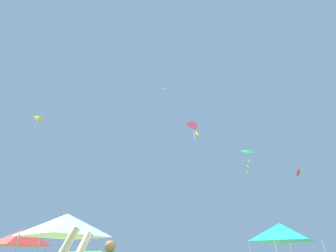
{
  "coord_description": "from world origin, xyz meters",
  "views": [
    {
      "loc": [
        -0.5,
        -5.22,
        1.5
      ],
      "look_at": [
        3.16,
        15.29,
        12.91
      ],
      "focal_mm": 25.88,
      "sensor_mm": 36.0,
      "label": 1
    }
  ],
  "objects_px": {
    "kite_red_delta": "(298,173)",
    "kite_magenta_delta": "(193,125)",
    "kite_yellow_diamond": "(38,119)",
    "kite_yellow_box": "(197,134)",
    "kite_green_delta": "(248,151)",
    "canopy_tent_teal": "(281,232)",
    "kite_green_diamond": "(165,88)",
    "canopy_tent_white": "(66,225)",
    "canopy_tent_red": "(21,238)"
  },
  "relations": [
    {
      "from": "kite_red_delta",
      "to": "kite_magenta_delta",
      "type": "distance_m",
      "value": 11.41
    },
    {
      "from": "kite_magenta_delta",
      "to": "kite_yellow_diamond",
      "type": "bearing_deg",
      "value": -167.84
    },
    {
      "from": "kite_yellow_box",
      "to": "kite_magenta_delta",
      "type": "distance_m",
      "value": 12.48
    },
    {
      "from": "kite_yellow_diamond",
      "to": "kite_green_delta",
      "type": "xyz_separation_m",
      "value": [
        17.69,
        -2.85,
        -2.92
      ]
    },
    {
      "from": "canopy_tent_teal",
      "to": "kite_yellow_diamond",
      "type": "bearing_deg",
      "value": 161.69
    },
    {
      "from": "canopy_tent_teal",
      "to": "kite_green_diamond",
      "type": "height_order",
      "value": "kite_green_diamond"
    },
    {
      "from": "kite_green_delta",
      "to": "kite_green_diamond",
      "type": "bearing_deg",
      "value": 105.78
    },
    {
      "from": "canopy_tent_white",
      "to": "kite_green_diamond",
      "type": "height_order",
      "value": "kite_green_diamond"
    },
    {
      "from": "canopy_tent_teal",
      "to": "canopy_tent_white",
      "type": "bearing_deg",
      "value": -175.0
    },
    {
      "from": "kite_green_delta",
      "to": "kite_green_diamond",
      "type": "relative_size",
      "value": 1.87
    },
    {
      "from": "canopy_tent_teal",
      "to": "kite_green_diamond",
      "type": "xyz_separation_m",
      "value": [
        -3.98,
        18.42,
        24.05
      ]
    },
    {
      "from": "canopy_tent_white",
      "to": "kite_red_delta",
      "type": "distance_m",
      "value": 20.4
    },
    {
      "from": "canopy_tent_teal",
      "to": "kite_magenta_delta",
      "type": "bearing_deg",
      "value": 105.08
    },
    {
      "from": "kite_red_delta",
      "to": "kite_yellow_diamond",
      "type": "bearing_deg",
      "value": 179.23
    },
    {
      "from": "canopy_tent_teal",
      "to": "kite_yellow_diamond",
      "type": "distance_m",
      "value": 20.43
    },
    {
      "from": "canopy_tent_red",
      "to": "kite_red_delta",
      "type": "distance_m",
      "value": 23.1
    },
    {
      "from": "canopy_tent_red",
      "to": "kite_green_diamond",
      "type": "height_order",
      "value": "kite_green_diamond"
    },
    {
      "from": "kite_yellow_diamond",
      "to": "kite_red_delta",
      "type": "height_order",
      "value": "kite_yellow_diamond"
    },
    {
      "from": "kite_green_diamond",
      "to": "canopy_tent_red",
      "type": "bearing_deg",
      "value": -131.02
    },
    {
      "from": "canopy_tent_teal",
      "to": "kite_magenta_delta",
      "type": "height_order",
      "value": "kite_magenta_delta"
    },
    {
      "from": "kite_magenta_delta",
      "to": "canopy_tent_red",
      "type": "bearing_deg",
      "value": -163.04
    },
    {
      "from": "kite_yellow_box",
      "to": "kite_green_delta",
      "type": "distance_m",
      "value": 19.75
    },
    {
      "from": "canopy_tent_white",
      "to": "kite_magenta_delta",
      "type": "xyz_separation_m",
      "value": [
        9.57,
        9.97,
        11.79
      ]
    },
    {
      "from": "kite_yellow_diamond",
      "to": "kite_green_diamond",
      "type": "relative_size",
      "value": 1.66
    },
    {
      "from": "kite_yellow_diamond",
      "to": "kite_magenta_delta",
      "type": "height_order",
      "value": "kite_magenta_delta"
    },
    {
      "from": "canopy_tent_red",
      "to": "kite_red_delta",
      "type": "relative_size",
      "value": 3.88
    },
    {
      "from": "canopy_tent_white",
      "to": "kite_yellow_box",
      "type": "distance_m",
      "value": 29.83
    },
    {
      "from": "canopy_tent_white",
      "to": "kite_magenta_delta",
      "type": "relative_size",
      "value": 1.45
    },
    {
      "from": "canopy_tent_red",
      "to": "kite_yellow_box",
      "type": "relative_size",
      "value": 1.7
    },
    {
      "from": "kite_green_delta",
      "to": "kite_magenta_delta",
      "type": "distance_m",
      "value": 8.62
    },
    {
      "from": "canopy_tent_teal",
      "to": "kite_green_diamond",
      "type": "distance_m",
      "value": 30.56
    },
    {
      "from": "kite_magenta_delta",
      "to": "canopy_tent_teal",
      "type": "bearing_deg",
      "value": -74.92
    },
    {
      "from": "canopy_tent_white",
      "to": "kite_green_diamond",
      "type": "relative_size",
      "value": 2.85
    },
    {
      "from": "canopy_tent_red",
      "to": "kite_yellow_diamond",
      "type": "relative_size",
      "value": 1.6
    },
    {
      "from": "canopy_tent_red",
      "to": "kite_green_delta",
      "type": "xyz_separation_m",
      "value": [
        16.21,
        -1.97,
        6.54
      ]
    },
    {
      "from": "kite_magenta_delta",
      "to": "kite_yellow_box",
      "type": "bearing_deg",
      "value": 69.76
    },
    {
      "from": "kite_yellow_box",
      "to": "kite_magenta_delta",
      "type": "bearing_deg",
      "value": -110.24
    },
    {
      "from": "kite_green_diamond",
      "to": "kite_magenta_delta",
      "type": "height_order",
      "value": "kite_green_diamond"
    },
    {
      "from": "kite_yellow_diamond",
      "to": "canopy_tent_red",
      "type": "bearing_deg",
      "value": -30.77
    },
    {
      "from": "kite_red_delta",
      "to": "kite_magenta_delta",
      "type": "height_order",
      "value": "kite_magenta_delta"
    },
    {
      "from": "canopy_tent_teal",
      "to": "canopy_tent_red",
      "type": "bearing_deg",
      "value": 162.98
    },
    {
      "from": "canopy_tent_red",
      "to": "kite_magenta_delta",
      "type": "distance_m",
      "value": 18.44
    },
    {
      "from": "kite_green_delta",
      "to": "canopy_tent_red",
      "type": "bearing_deg",
      "value": 173.08
    },
    {
      "from": "canopy_tent_teal",
      "to": "kite_yellow_diamond",
      "type": "height_order",
      "value": "kite_yellow_diamond"
    },
    {
      "from": "canopy_tent_red",
      "to": "canopy_tent_teal",
      "type": "distance_m",
      "value": 16.52
    },
    {
      "from": "canopy_tent_teal",
      "to": "kite_magenta_delta",
      "type": "relative_size",
      "value": 1.43
    },
    {
      "from": "canopy_tent_teal",
      "to": "kite_green_delta",
      "type": "height_order",
      "value": "kite_green_delta"
    },
    {
      "from": "kite_green_diamond",
      "to": "canopy_tent_white",
      "type": "bearing_deg",
      "value": -112.32
    },
    {
      "from": "canopy_tent_teal",
      "to": "kite_green_delta",
      "type": "xyz_separation_m",
      "value": [
        0.42,
        2.87,
        6.38
      ]
    },
    {
      "from": "canopy_tent_white",
      "to": "kite_magenta_delta",
      "type": "distance_m",
      "value": 18.16
    }
  ]
}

